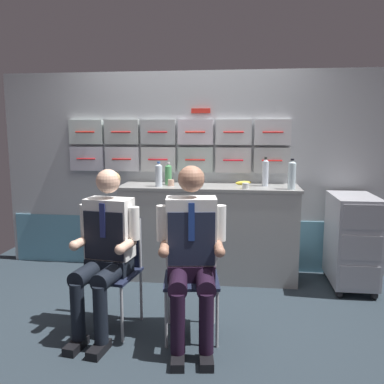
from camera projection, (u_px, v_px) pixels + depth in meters
ground at (169, 325)px, 3.24m from camera, size 4.80×4.80×0.04m
galley_bulkhead at (189, 172)px, 4.42m from camera, size 4.20×0.14×2.15m
galley_counter at (209, 231)px, 4.20m from camera, size 1.82×0.53×0.97m
service_trolley at (352, 239)px, 3.90m from camera, size 0.40×0.65×0.91m
folding_chair_left at (115, 260)px, 3.19m from camera, size 0.45×0.46×0.85m
crew_member_left at (105, 245)px, 3.01m from camera, size 0.49×0.63×1.25m
folding_chair_right at (191, 264)px, 3.07m from camera, size 0.45×0.45×0.85m
crew_member_right at (191, 246)px, 2.89m from camera, size 0.51×0.66×1.28m
water_bottle_clear at (265, 172)px, 4.08m from camera, size 0.06×0.06×0.29m
water_bottle_short at (168, 174)px, 4.20m from camera, size 0.07×0.07×0.23m
sparkling_bottle_green at (292, 175)px, 3.86m from camera, size 0.07×0.07×0.29m
water_bottle_tall at (159, 175)px, 4.05m from camera, size 0.07×0.07×0.25m
paper_cup_tan at (246, 186)px, 3.90m from camera, size 0.07×0.07×0.06m
espresso_cup_small at (171, 183)px, 4.11m from camera, size 0.06×0.06×0.06m
snack_banana at (243, 183)px, 4.19m from camera, size 0.17×0.10×0.04m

